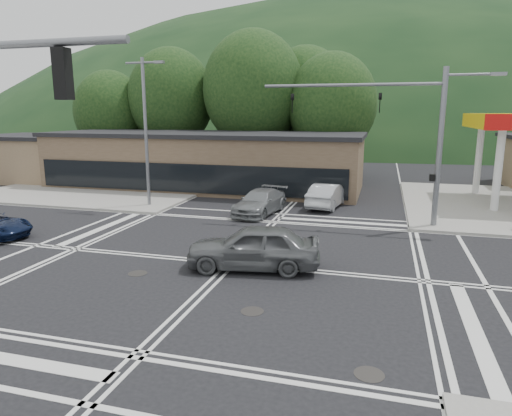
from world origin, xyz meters
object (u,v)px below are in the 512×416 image
(car_queue_a, at_px, (328,195))
(car_northbound, at_px, (260,202))
(car_grey_center, at_px, (253,247))
(car_queue_b, at_px, (344,182))

(car_queue_a, relative_size, car_northbound, 0.94)
(car_grey_center, xyz_separation_m, car_queue_b, (1.87, 17.89, -0.10))
(car_grey_center, bearing_deg, car_queue_b, 164.11)
(car_grey_center, distance_m, car_northbound, 9.57)
(car_grey_center, height_order, car_northbound, car_grey_center)
(car_queue_b, bearing_deg, car_grey_center, 78.72)
(car_grey_center, height_order, car_queue_b, car_grey_center)
(car_queue_a, xyz_separation_m, car_queue_b, (0.56, 5.61, 0.00))
(car_grey_center, relative_size, car_northbound, 1.04)
(car_grey_center, distance_m, car_queue_b, 17.99)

